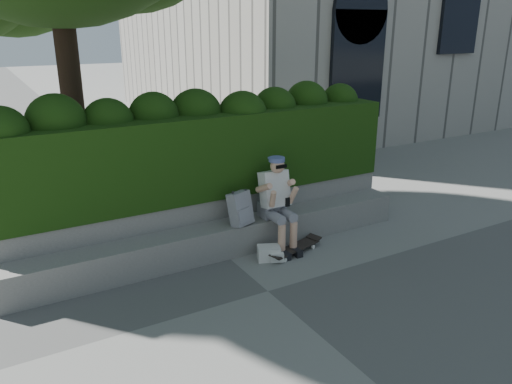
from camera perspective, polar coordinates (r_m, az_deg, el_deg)
ground at (r=6.35m, az=1.36°, el=-11.27°), size 80.00×80.00×0.00m
bench_ledge at (r=7.23m, az=-3.76°, el=-5.41°), size 6.00×0.45×0.45m
planter_wall at (r=7.57m, az=-5.37°, el=-3.09°), size 6.00×0.50×0.75m
hedge at (r=7.47m, az=-6.31°, el=4.45°), size 6.00×1.00×1.20m
person at (r=7.24m, az=2.38°, el=-0.85°), size 0.40×0.76×1.38m
skateboard at (r=7.30m, az=4.41°, el=-6.43°), size 0.92×0.45×0.09m
backpack_plaid at (r=7.07m, az=-1.80°, el=-1.90°), size 0.36×0.27×0.47m
backpack_ground at (r=7.08m, az=1.47°, el=-6.99°), size 0.37×0.33×0.20m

